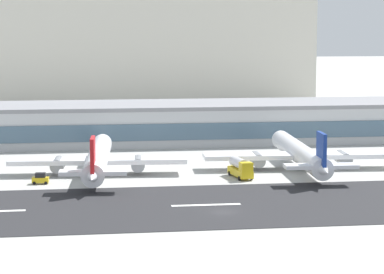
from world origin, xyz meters
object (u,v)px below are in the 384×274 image
at_px(distant_hotel_block, 152,49).
at_px(service_baggage_tug_0, 40,179).
at_px(airliner_red_tail_gate_0, 98,159).
at_px(service_fuel_truck_1, 240,168).
at_px(airliner_navy_tail_gate_1, 301,155).
at_px(terminal_building, 176,122).

xyz_separation_m(distant_hotel_block, service_baggage_tug_0, (-37.37, -171.59, -20.62)).
distance_m(airliner_red_tail_gate_0, service_fuel_truck_1, 29.39).
relative_size(distant_hotel_block, airliner_navy_tail_gate_1, 2.54).
bearing_deg(terminal_building, airliner_navy_tail_gate_1, -65.73).
bearing_deg(distant_hotel_block, airliner_navy_tail_gate_1, -83.95).
height_order(distant_hotel_block, service_fuel_truck_1, distant_hotel_block).
bearing_deg(airliner_red_tail_gate_0, airliner_navy_tail_gate_1, -84.80).
height_order(terminal_building, airliner_navy_tail_gate_1, terminal_building).
relative_size(service_baggage_tug_0, service_fuel_truck_1, 0.38).
bearing_deg(service_fuel_truck_1, airliner_red_tail_gate_0, -112.24).
distance_m(terminal_building, airliner_navy_tail_gate_1, 51.80).
relative_size(terminal_building, service_fuel_truck_1, 17.03).
bearing_deg(service_fuel_truck_1, service_baggage_tug_0, -97.19).
distance_m(terminal_building, distant_hotel_block, 116.86).
distance_m(distant_hotel_block, service_fuel_truck_1, 171.58).
bearing_deg(service_baggage_tug_0, service_fuel_truck_1, 6.62).
xyz_separation_m(service_baggage_tug_0, service_fuel_truck_1, (39.90, 1.16, 0.98)).
distance_m(terminal_building, service_fuel_truck_1, 55.29).
bearing_deg(service_baggage_tug_0, terminal_building, 64.16).
xyz_separation_m(terminal_building, service_baggage_tug_0, (-33.36, -55.97, -4.12)).
bearing_deg(airliner_navy_tail_gate_1, terminal_building, 27.54).
height_order(terminal_building, airliner_red_tail_gate_0, terminal_building).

